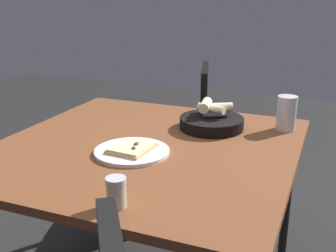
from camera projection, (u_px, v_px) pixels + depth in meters
The scene contains 6 objects.
dining_table at pixel (147, 158), 1.63m from camera, with size 1.13×1.12×0.74m.
pizza_plate at pixel (132, 151), 1.52m from camera, with size 0.28×0.28×0.04m.
bread_basket at pixel (212, 121), 1.79m from camera, with size 0.27×0.27×0.12m.
beer_glass at pixel (286, 115), 1.77m from camera, with size 0.08×0.08×0.15m.
pepper_shaker at pixel (116, 194), 1.14m from camera, with size 0.06×0.06×0.09m.
chair_near at pixel (184, 124), 2.63m from camera, with size 0.54×0.54×0.87m.
Camera 1 is at (-1.37, -0.65, 1.32)m, focal length 44.67 mm.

